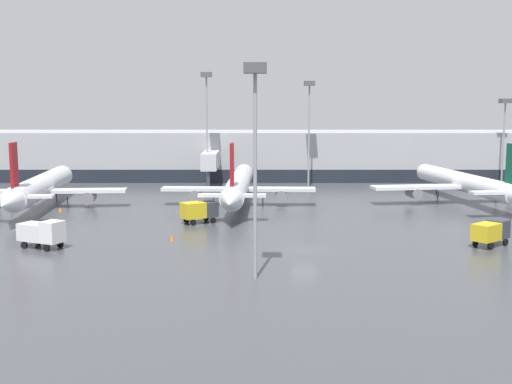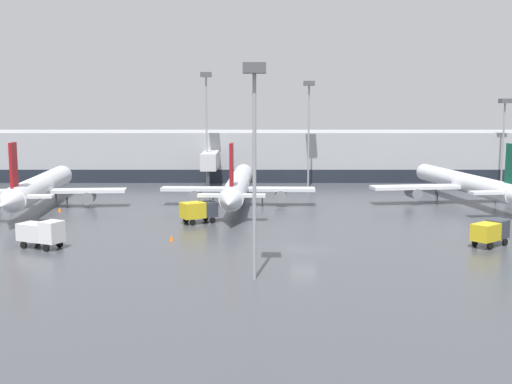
{
  "view_description": "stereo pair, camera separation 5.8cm",
  "coord_description": "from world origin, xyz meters",
  "px_view_note": "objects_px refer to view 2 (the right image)",
  "views": [
    {
      "loc": [
        -4.75,
        -61.21,
        14.04
      ],
      "look_at": [
        -4.61,
        19.75,
        3.0
      ],
      "focal_mm": 45.0,
      "sensor_mm": 36.0,
      "label": 1
    },
    {
      "loc": [
        -4.69,
        -61.21,
        14.04
      ],
      "look_at": [
        -4.61,
        19.75,
        3.0
      ],
      "focal_mm": 45.0,
      "sensor_mm": 36.0,
      "label": 2
    }
  ],
  "objects_px": {
    "parked_jet_2": "(237,185)",
    "apron_light_mast_1": "(308,103)",
    "service_truck_2": "(490,231)",
    "traffic_cone_3": "(171,237)",
    "parked_jet_3": "(465,183)",
    "parked_jet_1": "(39,187)",
    "apron_light_mast_0": "(205,98)",
    "traffic_cone_2": "(59,209)",
    "apron_light_mast_3": "(254,109)",
    "apron_light_mast_5": "(504,115)",
    "service_truck_0": "(41,232)",
    "service_truck_1": "(198,210)"
  },
  "relations": [
    {
      "from": "service_truck_0",
      "to": "apron_light_mast_0",
      "type": "bearing_deg",
      "value": 101.02
    },
    {
      "from": "service_truck_2",
      "to": "apron_light_mast_1",
      "type": "relative_size",
      "value": 0.25
    },
    {
      "from": "traffic_cone_2",
      "to": "apron_light_mast_3",
      "type": "height_order",
      "value": "apron_light_mast_3"
    },
    {
      "from": "parked_jet_1",
      "to": "service_truck_0",
      "type": "relative_size",
      "value": 7.0
    },
    {
      "from": "apron_light_mast_1",
      "to": "service_truck_1",
      "type": "bearing_deg",
      "value": -114.81
    },
    {
      "from": "service_truck_2",
      "to": "apron_light_mast_1",
      "type": "height_order",
      "value": "apron_light_mast_1"
    },
    {
      "from": "traffic_cone_3",
      "to": "apron_light_mast_0",
      "type": "relative_size",
      "value": 0.03
    },
    {
      "from": "parked_jet_3",
      "to": "apron_light_mast_1",
      "type": "relative_size",
      "value": 1.95
    },
    {
      "from": "service_truck_1",
      "to": "service_truck_2",
      "type": "bearing_deg",
      "value": -53.68
    },
    {
      "from": "parked_jet_3",
      "to": "traffic_cone_2",
      "type": "xyz_separation_m",
      "value": [
        -56.18,
        -6.88,
        -2.64
      ]
    },
    {
      "from": "apron_light_mast_5",
      "to": "apron_light_mast_0",
      "type": "bearing_deg",
      "value": -176.16
    },
    {
      "from": "traffic_cone_3",
      "to": "apron_light_mast_5",
      "type": "distance_m",
      "value": 71.78
    },
    {
      "from": "traffic_cone_2",
      "to": "apron_light_mast_1",
      "type": "distance_m",
      "value": 45.62
    },
    {
      "from": "traffic_cone_2",
      "to": "apron_light_mast_5",
      "type": "bearing_deg",
      "value": 22.5
    },
    {
      "from": "traffic_cone_3",
      "to": "parked_jet_3",
      "type": "bearing_deg",
      "value": 33.4
    },
    {
      "from": "apron_light_mast_1",
      "to": "traffic_cone_3",
      "type": "bearing_deg",
      "value": -111.9
    },
    {
      "from": "service_truck_0",
      "to": "traffic_cone_2",
      "type": "distance_m",
      "value": 22.83
    },
    {
      "from": "apron_light_mast_3",
      "to": "apron_light_mast_0",
      "type": "bearing_deg",
      "value": 98.02
    },
    {
      "from": "parked_jet_3",
      "to": "traffic_cone_3",
      "type": "distance_m",
      "value": 46.58
    },
    {
      "from": "parked_jet_1",
      "to": "service_truck_1",
      "type": "height_order",
      "value": "parked_jet_1"
    },
    {
      "from": "service_truck_2",
      "to": "apron_light_mast_0",
      "type": "xyz_separation_m",
      "value": [
        -31.84,
        46.75,
        13.71
      ]
    },
    {
      "from": "apron_light_mast_3",
      "to": "apron_light_mast_5",
      "type": "xyz_separation_m",
      "value": [
        43.71,
        62.49,
        -1.53
      ]
    },
    {
      "from": "apron_light_mast_0",
      "to": "apron_light_mast_5",
      "type": "height_order",
      "value": "apron_light_mast_0"
    },
    {
      "from": "service_truck_1",
      "to": "apron_light_mast_0",
      "type": "height_order",
      "value": "apron_light_mast_0"
    },
    {
      "from": "service_truck_2",
      "to": "parked_jet_2",
      "type": "bearing_deg",
      "value": 95.12
    },
    {
      "from": "apron_light_mast_3",
      "to": "apron_light_mast_5",
      "type": "height_order",
      "value": "apron_light_mast_3"
    },
    {
      "from": "apron_light_mast_0",
      "to": "apron_light_mast_1",
      "type": "xyz_separation_m",
      "value": [
        17.42,
        0.13,
        -0.99
      ]
    },
    {
      "from": "apron_light_mast_3",
      "to": "service_truck_0",
      "type": "bearing_deg",
      "value": 151.57
    },
    {
      "from": "service_truck_0",
      "to": "service_truck_1",
      "type": "distance_m",
      "value": 19.62
    },
    {
      "from": "service_truck_2",
      "to": "traffic_cone_2",
      "type": "xyz_separation_m",
      "value": [
        -49.55,
        21.35,
        -1.25
      ]
    },
    {
      "from": "apron_light_mast_1",
      "to": "apron_light_mast_5",
      "type": "relative_size",
      "value": 1.19
    },
    {
      "from": "service_truck_0",
      "to": "apron_light_mast_1",
      "type": "distance_m",
      "value": 57.87
    },
    {
      "from": "service_truck_2",
      "to": "parked_jet_3",
      "type": "bearing_deg",
      "value": 37.1
    },
    {
      "from": "parked_jet_1",
      "to": "traffic_cone_3",
      "type": "bearing_deg",
      "value": -140.86
    },
    {
      "from": "traffic_cone_3",
      "to": "apron_light_mast_0",
      "type": "distance_m",
      "value": 46.57
    },
    {
      "from": "service_truck_1",
      "to": "apron_light_mast_5",
      "type": "xyz_separation_m",
      "value": [
        50.45,
        37.65,
        10.62
      ]
    },
    {
      "from": "parked_jet_1",
      "to": "apron_light_mast_0",
      "type": "height_order",
      "value": "apron_light_mast_0"
    },
    {
      "from": "parked_jet_2",
      "to": "apron_light_mast_1",
      "type": "bearing_deg",
      "value": -27.12
    },
    {
      "from": "parked_jet_2",
      "to": "traffic_cone_3",
      "type": "bearing_deg",
      "value": 166.85
    },
    {
      "from": "apron_light_mast_1",
      "to": "parked_jet_1",
      "type": "bearing_deg",
      "value": -149.52
    },
    {
      "from": "traffic_cone_2",
      "to": "apron_light_mast_5",
      "type": "relative_size",
      "value": 0.04
    },
    {
      "from": "service_truck_2",
      "to": "traffic_cone_3",
      "type": "height_order",
      "value": "service_truck_2"
    },
    {
      "from": "traffic_cone_3",
      "to": "apron_light_mast_3",
      "type": "height_order",
      "value": "apron_light_mast_3"
    },
    {
      "from": "service_truck_1",
      "to": "apron_light_mast_0",
      "type": "relative_size",
      "value": 0.24
    },
    {
      "from": "parked_jet_1",
      "to": "apron_light_mast_1",
      "type": "relative_size",
      "value": 1.96
    },
    {
      "from": "service_truck_1",
      "to": "apron_light_mast_5",
      "type": "distance_m",
      "value": 63.84
    },
    {
      "from": "apron_light_mast_3",
      "to": "traffic_cone_2",
      "type": "bearing_deg",
      "value": 127.75
    },
    {
      "from": "parked_jet_2",
      "to": "traffic_cone_3",
      "type": "height_order",
      "value": "parked_jet_2"
    },
    {
      "from": "traffic_cone_3",
      "to": "apron_light_mast_5",
      "type": "xyz_separation_m",
      "value": [
        52.39,
        47.61,
        11.87
      ]
    },
    {
      "from": "parked_jet_2",
      "to": "apron_light_mast_0",
      "type": "bearing_deg",
      "value": 17.81
    }
  ]
}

